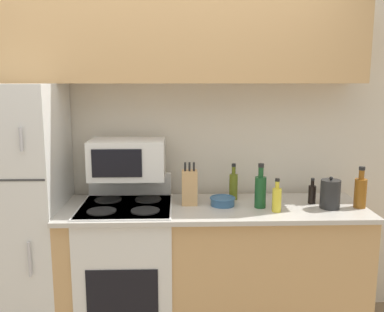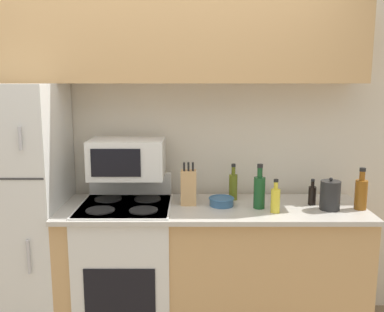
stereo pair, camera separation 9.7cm
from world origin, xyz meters
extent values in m
cube|color=beige|center=(0.00, 0.68, 1.27)|extent=(8.00, 0.05, 2.55)
cube|color=tan|center=(0.36, 0.30, 0.45)|extent=(2.05, 0.60, 0.91)
cube|color=#BCB7AD|center=(0.36, 0.28, 0.92)|extent=(2.05, 0.64, 0.03)
cube|color=silver|center=(-1.03, 0.32, 0.88)|extent=(0.72, 0.64, 1.76)
cylinder|color=#B7B7BC|center=(-0.80, -0.01, 1.45)|extent=(0.02, 0.02, 0.14)
cylinder|color=#B7B7BC|center=(-0.80, -0.01, 0.70)|extent=(0.02, 0.02, 0.22)
cube|color=tan|center=(0.00, 0.49, 2.04)|extent=(2.77, 0.33, 0.56)
cube|color=silver|center=(-0.24, 0.28, 0.47)|extent=(0.62, 0.60, 0.95)
cube|color=black|center=(-0.24, -0.02, 0.46)|extent=(0.45, 0.01, 0.34)
cube|color=#2D2D2D|center=(-0.24, 0.28, 0.94)|extent=(0.60, 0.57, 0.01)
cube|color=silver|center=(-0.24, 0.57, 1.03)|extent=(0.60, 0.06, 0.16)
cylinder|color=black|center=(-0.38, 0.15, 0.95)|extent=(0.19, 0.19, 0.01)
cylinder|color=black|center=(-0.10, 0.15, 0.95)|extent=(0.19, 0.19, 0.01)
cylinder|color=black|center=(-0.38, 0.41, 0.95)|extent=(0.19, 0.19, 0.01)
cylinder|color=black|center=(-0.10, 0.41, 0.95)|extent=(0.19, 0.19, 0.01)
cube|color=silver|center=(-0.23, 0.41, 1.25)|extent=(0.51, 0.33, 0.27)
cube|color=black|center=(-0.28, 0.24, 1.25)|extent=(0.33, 0.01, 0.19)
cube|color=tan|center=(0.19, 0.33, 1.06)|extent=(0.11, 0.10, 0.24)
cylinder|color=black|center=(0.16, 0.32, 1.21)|extent=(0.01, 0.01, 0.06)
cylinder|color=black|center=(0.19, 0.32, 1.21)|extent=(0.01, 0.01, 0.06)
cylinder|color=black|center=(0.22, 0.32, 1.21)|extent=(0.01, 0.01, 0.06)
cylinder|color=#335B84|center=(0.42, 0.30, 0.97)|extent=(0.16, 0.16, 0.05)
torus|color=#335B84|center=(0.42, 0.30, 0.99)|extent=(0.17, 0.17, 0.01)
cylinder|color=#5B6619|center=(0.51, 0.45, 1.03)|extent=(0.06, 0.06, 0.18)
cylinder|color=#5B6619|center=(0.51, 0.45, 1.15)|extent=(0.03, 0.03, 0.06)
cylinder|color=black|center=(0.51, 0.45, 1.19)|extent=(0.03, 0.03, 0.02)
cylinder|color=brown|center=(1.33, 0.22, 1.04)|extent=(0.08, 0.08, 0.20)
cylinder|color=brown|center=(1.33, 0.22, 1.17)|extent=(0.04, 0.04, 0.06)
cylinder|color=black|center=(1.33, 0.22, 1.21)|extent=(0.04, 0.04, 0.02)
cylinder|color=#194C23|center=(0.67, 0.25, 1.04)|extent=(0.08, 0.08, 0.21)
cylinder|color=#194C23|center=(0.67, 0.25, 1.18)|extent=(0.03, 0.03, 0.07)
cylinder|color=black|center=(0.67, 0.25, 1.23)|extent=(0.04, 0.04, 0.02)
cylinder|color=gold|center=(0.76, 0.15, 1.02)|extent=(0.06, 0.06, 0.15)
cylinder|color=gold|center=(0.76, 0.15, 1.12)|extent=(0.03, 0.03, 0.05)
cylinder|color=black|center=(0.76, 0.15, 1.15)|extent=(0.03, 0.03, 0.02)
cylinder|color=black|center=(1.04, 0.33, 1.00)|extent=(0.05, 0.05, 0.13)
cylinder|color=black|center=(1.04, 0.33, 1.09)|extent=(0.02, 0.02, 0.04)
cylinder|color=black|center=(1.04, 0.33, 1.11)|extent=(0.03, 0.03, 0.01)
cylinder|color=black|center=(1.13, 0.21, 1.04)|extent=(0.13, 0.13, 0.19)
sphere|color=black|center=(1.13, 0.21, 1.15)|extent=(0.02, 0.02, 0.02)
camera|label=1|loc=(0.12, -2.51, 1.79)|focal=40.00mm
camera|label=2|loc=(0.22, -2.51, 1.79)|focal=40.00mm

